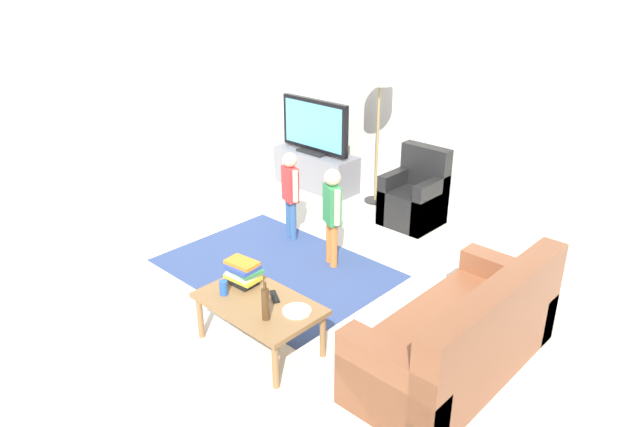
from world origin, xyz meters
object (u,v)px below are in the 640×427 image
object	(u,v)px
child_near_tv	(290,188)
coffee_table	(259,307)
armchair	(416,199)
plate	(297,311)
bottle	(266,304)
book_stack	(243,272)
soda_can	(224,288)
floor_lamp	(380,80)
couch	(465,340)
tv_stand	(316,170)
tv_remote	(274,297)
tv	(315,127)
child_center	(332,209)

from	to	relation	value
child_near_tv	coffee_table	bearing A→B (deg)	-51.35
armchair	plate	xyz separation A→B (m)	(0.80, -2.74, 0.13)
bottle	plate	size ratio (longest dim) A/B	1.41
book_stack	bottle	bearing A→B (deg)	-22.95
bottle	soda_can	world-z (taller)	bottle
bottle	floor_lamp	bearing A→B (deg)	114.51
book_stack	couch	bearing A→B (deg)	23.71
coffee_table	plate	xyz separation A→B (m)	(0.32, 0.10, 0.06)
floor_lamp	child_near_tv	distance (m)	1.76
plate	soda_can	bearing A→B (deg)	-159.87
tv_stand	couch	size ratio (longest dim) A/B	0.67
couch	armchair	size ratio (longest dim) A/B	2.00
child_near_tv	book_stack	bearing A→B (deg)	-57.03
book_stack	bottle	size ratio (longest dim) A/B	0.96
floor_lamp	bottle	bearing A→B (deg)	-65.49
tv_stand	armchair	world-z (taller)	armchair
tv_remote	couch	bearing A→B (deg)	58.79
armchair	child_near_tv	xyz separation A→B (m)	(-0.76, -1.29, 0.30)
child_near_tv	tv_remote	size ratio (longest dim) A/B	5.84
tv_stand	soda_can	world-z (taller)	soda_can
bottle	soda_can	bearing A→B (deg)	180.00
tv	bottle	world-z (taller)	tv
tv_remote	bottle	bearing A→B (deg)	-24.37
child_center	coffee_table	world-z (taller)	child_center
tv_stand	tv	distance (m)	0.60
armchair	tv_remote	size ratio (longest dim) A/B	5.29
couch	book_stack	xyz separation A→B (m)	(-1.65, -0.72, 0.23)
child_center	plate	xyz separation A→B (m)	(0.82, -1.31, -0.19)
couch	plate	world-z (taller)	couch
coffee_table	book_stack	bearing A→B (deg)	161.54
tv_stand	soda_can	size ratio (longest dim) A/B	10.00
tv_stand	bottle	bearing A→B (deg)	-52.02
couch	child_near_tv	xyz separation A→B (m)	(-2.59, 0.73, 0.31)
tv_remote	plate	bearing A→B (deg)	26.09
tv_remote	tv	bearing A→B (deg)	158.73
child_center	coffee_table	bearing A→B (deg)	-70.31
child_center	tv_remote	bearing A→B (deg)	-66.73
armchair	child_near_tv	world-z (taller)	child_near_tv
bottle	tv_remote	xyz separation A→B (m)	(-0.17, 0.24, -0.12)
tv_stand	armchair	distance (m)	1.64
tv_remote	plate	world-z (taller)	plate
bottle	soda_can	distance (m)	0.51
tv_stand	tv_remote	distance (m)	3.52
floor_lamp	child_center	size ratio (longest dim) A/B	1.74
tv_stand	floor_lamp	distance (m)	1.59
book_stack	soda_can	size ratio (longest dim) A/B	2.48
child_center	tv_remote	distance (m)	1.42
tv_stand	tv_remote	bearing A→B (deg)	-51.80
tv	armchair	xyz separation A→B (m)	(1.64, -0.02, -0.55)
couch	book_stack	distance (m)	1.82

